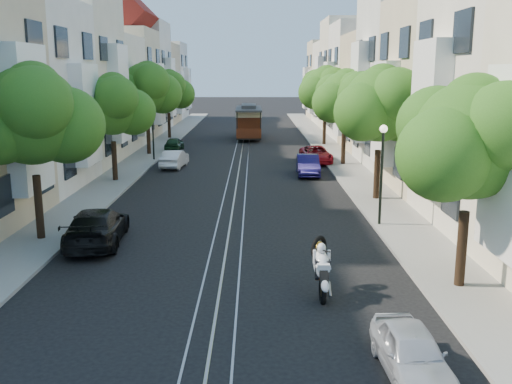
{
  "coord_description": "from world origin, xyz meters",
  "views": [
    {
      "loc": [
        1.05,
        -19.18,
        6.41
      ],
      "look_at": [
        1.11,
        5.44,
        1.19
      ],
      "focal_mm": 40.0,
      "sensor_mm": 36.0,
      "label": 1
    }
  ],
  "objects_px": {
    "lamp_east": "(382,160)",
    "parked_car_e_near": "(412,352)",
    "parked_car_w_far": "(174,144)",
    "tree_e_d": "(326,89)",
    "sportbike_rider": "(321,266)",
    "cable_car": "(249,120)",
    "parked_car_e_mid": "(308,165)",
    "tree_w_a": "(33,118)",
    "tree_w_c": "(147,89)",
    "tree_w_b": "(113,107)",
    "lamp_west": "(153,122)",
    "parked_car_w_mid": "(174,159)",
    "tree_e_c": "(346,99)",
    "parked_car_w_near": "(97,226)",
    "tree_w_d": "(169,91)",
    "tree_e_b": "(381,106)",
    "parked_car_e_far": "(316,154)",
    "tree_e_a": "(472,143)"
  },
  "relations": [
    {
      "from": "tree_e_a",
      "to": "sportbike_rider",
      "type": "height_order",
      "value": "tree_e_a"
    },
    {
      "from": "sportbike_rider",
      "to": "tree_w_c",
      "type": "bearing_deg",
      "value": 109.5
    },
    {
      "from": "lamp_east",
      "to": "parked_car_w_mid",
      "type": "distance_m",
      "value": 18.64
    },
    {
      "from": "tree_e_c",
      "to": "parked_car_w_near",
      "type": "relative_size",
      "value": 1.37
    },
    {
      "from": "parked_car_e_near",
      "to": "parked_car_w_far",
      "type": "bearing_deg",
      "value": 103.49
    },
    {
      "from": "tree_w_b",
      "to": "parked_car_w_far",
      "type": "height_order",
      "value": "tree_w_b"
    },
    {
      "from": "lamp_east",
      "to": "parked_car_w_far",
      "type": "height_order",
      "value": "lamp_east"
    },
    {
      "from": "parked_car_e_near",
      "to": "lamp_west",
      "type": "bearing_deg",
      "value": 107.47
    },
    {
      "from": "cable_car",
      "to": "parked_car_e_mid",
      "type": "height_order",
      "value": "cable_car"
    },
    {
      "from": "parked_car_e_mid",
      "to": "tree_e_b",
      "type": "bearing_deg",
      "value": -66.72
    },
    {
      "from": "tree_e_a",
      "to": "lamp_east",
      "type": "bearing_deg",
      "value": 97.79
    },
    {
      "from": "tree_w_a",
      "to": "lamp_west",
      "type": "xyz_separation_m",
      "value": [
        0.84,
        20.02,
        -1.89
      ]
    },
    {
      "from": "tree_w_a",
      "to": "parked_car_w_near",
      "type": "distance_m",
      "value": 4.64
    },
    {
      "from": "tree_w_d",
      "to": "parked_car_w_near",
      "type": "relative_size",
      "value": 1.37
    },
    {
      "from": "lamp_west",
      "to": "parked_car_w_mid",
      "type": "distance_m",
      "value": 4.13
    },
    {
      "from": "lamp_east",
      "to": "parked_car_e_near",
      "type": "height_order",
      "value": "lamp_east"
    },
    {
      "from": "tree_e_d",
      "to": "cable_car",
      "type": "distance_m",
      "value": 9.2
    },
    {
      "from": "parked_car_e_mid",
      "to": "tree_e_c",
      "type": "bearing_deg",
      "value": 54.66
    },
    {
      "from": "tree_e_a",
      "to": "sportbike_rider",
      "type": "xyz_separation_m",
      "value": [
        -4.29,
        -0.54,
        -3.49
      ]
    },
    {
      "from": "tree_e_d",
      "to": "parked_car_e_far",
      "type": "height_order",
      "value": "tree_e_d"
    },
    {
      "from": "tree_w_b",
      "to": "tree_w_a",
      "type": "bearing_deg",
      "value": -90.0
    },
    {
      "from": "cable_car",
      "to": "parked_car_e_mid",
      "type": "xyz_separation_m",
      "value": [
        3.92,
        -20.21,
        -1.14
      ]
    },
    {
      "from": "lamp_west",
      "to": "parked_car_e_far",
      "type": "xyz_separation_m",
      "value": [
        11.73,
        -0.83,
        -2.25
      ]
    },
    {
      "from": "tree_e_c",
      "to": "tree_e_d",
      "type": "bearing_deg",
      "value": 90.0
    },
    {
      "from": "tree_w_a",
      "to": "parked_car_e_mid",
      "type": "bearing_deg",
      "value": 50.89
    },
    {
      "from": "parked_car_w_near",
      "to": "tree_e_d",
      "type": "bearing_deg",
      "value": -117.05
    },
    {
      "from": "tree_e_d",
      "to": "sportbike_rider",
      "type": "bearing_deg",
      "value": -97.08
    },
    {
      "from": "tree_w_a",
      "to": "parked_car_w_near",
      "type": "height_order",
      "value": "tree_w_a"
    },
    {
      "from": "parked_car_w_far",
      "to": "parked_car_e_far",
      "type": "bearing_deg",
      "value": 151.27
    },
    {
      "from": "tree_e_b",
      "to": "parked_car_w_mid",
      "type": "xyz_separation_m",
      "value": [
        -11.66,
        10.12,
        -4.13
      ]
    },
    {
      "from": "sportbike_rider",
      "to": "parked_car_e_far",
      "type": "relative_size",
      "value": 0.46
    },
    {
      "from": "tree_e_b",
      "to": "tree_w_b",
      "type": "height_order",
      "value": "tree_e_b"
    },
    {
      "from": "tree_w_c",
      "to": "parked_car_e_near",
      "type": "distance_m",
      "value": 35.23
    },
    {
      "from": "tree_e_b",
      "to": "sportbike_rider",
      "type": "relative_size",
      "value": 3.39
    },
    {
      "from": "sportbike_rider",
      "to": "cable_car",
      "type": "height_order",
      "value": "cable_car"
    },
    {
      "from": "tree_e_c",
      "to": "tree_w_c",
      "type": "xyz_separation_m",
      "value": [
        -14.4,
        5.0,
        0.47
      ]
    },
    {
      "from": "tree_e_c",
      "to": "sportbike_rider",
      "type": "relative_size",
      "value": 3.31
    },
    {
      "from": "tree_w_b",
      "to": "tree_w_d",
      "type": "bearing_deg",
      "value": 90.0
    },
    {
      "from": "tree_e_c",
      "to": "cable_car",
      "type": "relative_size",
      "value": 0.83
    },
    {
      "from": "parked_car_e_near",
      "to": "tree_e_c",
      "type": "bearing_deg",
      "value": 82.01
    },
    {
      "from": "tree_e_a",
      "to": "tree_w_b",
      "type": "height_order",
      "value": "same"
    },
    {
      "from": "tree_w_a",
      "to": "sportbike_rider",
      "type": "distance_m",
      "value": 12.15
    },
    {
      "from": "parked_car_w_near",
      "to": "parked_car_e_mid",
      "type": "bearing_deg",
      "value": -127.07
    },
    {
      "from": "tree_w_a",
      "to": "tree_w_c",
      "type": "bearing_deg",
      "value": 90.0
    },
    {
      "from": "tree_e_a",
      "to": "parked_car_w_near",
      "type": "relative_size",
      "value": 1.32
    },
    {
      "from": "parked_car_e_near",
      "to": "parked_car_e_mid",
      "type": "xyz_separation_m",
      "value": [
        0.0,
        24.17,
        0.1
      ]
    },
    {
      "from": "parked_car_e_mid",
      "to": "parked_car_e_near",
      "type": "bearing_deg",
      "value": -88.4
    },
    {
      "from": "parked_car_e_far",
      "to": "parked_car_w_near",
      "type": "distance_m",
      "value": 22.17
    },
    {
      "from": "tree_e_d",
      "to": "parked_car_w_near",
      "type": "relative_size",
      "value": 1.44
    },
    {
      "from": "tree_w_b",
      "to": "parked_car_e_far",
      "type": "distance_m",
      "value": 14.98
    }
  ]
}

